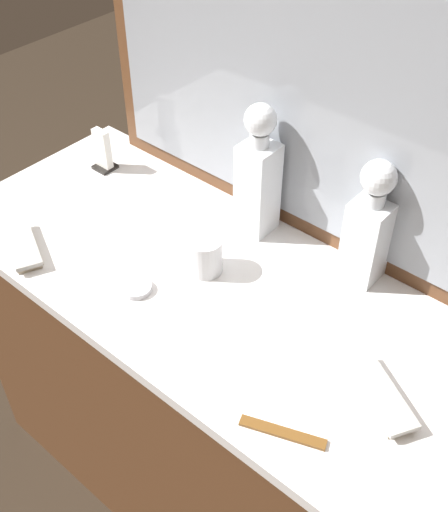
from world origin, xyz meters
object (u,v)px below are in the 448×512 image
(crystal_decanter_rear, at_px, (258,182))
(crystal_tumbler_front, at_px, (205,256))
(porcelain_dish, at_px, (137,288))
(silver_brush_far_left, at_px, (23,246))
(tortoiseshell_comb, at_px, (283,432))
(silver_brush_rear, at_px, (380,395))
(napkin_holder, at_px, (103,153))
(crystal_decanter_far_left, at_px, (368,233))

(crystal_decanter_rear, relative_size, crystal_tumbler_front, 3.78)
(crystal_tumbler_front, bearing_deg, porcelain_dish, -114.86)
(silver_brush_far_left, relative_size, tortoiseshell_comb, 1.19)
(crystal_tumbler_front, bearing_deg, silver_brush_rear, -6.36)
(silver_brush_far_left, height_order, napkin_holder, napkin_holder)
(crystal_decanter_rear, xyz_separation_m, porcelain_dish, (-0.06, -0.32, -0.12))
(silver_brush_rear, distance_m, napkin_holder, 0.91)
(porcelain_dish, xyz_separation_m, napkin_holder, (-0.38, 0.25, 0.04))
(crystal_tumbler_front, bearing_deg, crystal_decanter_far_left, 38.07)
(tortoiseshell_comb, bearing_deg, crystal_decanter_rear, 133.21)
(crystal_decanter_far_left, xyz_separation_m, crystal_decanter_rear, (-0.26, -0.02, 0.01))
(crystal_decanter_rear, relative_size, porcelain_dish, 4.98)
(crystal_decanter_far_left, relative_size, crystal_tumbler_front, 3.41)
(crystal_tumbler_front, height_order, porcelain_dish, crystal_tumbler_front)
(crystal_tumbler_front, height_order, silver_brush_far_left, crystal_tumbler_front)
(silver_brush_far_left, distance_m, napkin_holder, 0.35)
(crystal_tumbler_front, distance_m, tortoiseshell_comb, 0.42)
(silver_brush_far_left, height_order, tortoiseshell_comb, silver_brush_far_left)
(crystal_decanter_rear, relative_size, silver_brush_rear, 1.80)
(silver_brush_far_left, xyz_separation_m, porcelain_dish, (0.28, 0.08, -0.01))
(tortoiseshell_comb, bearing_deg, silver_brush_rear, 62.30)
(crystal_decanter_rear, xyz_separation_m, crystal_tumbler_front, (0.01, -0.18, -0.09))
(silver_brush_rear, bearing_deg, silver_brush_far_left, -168.24)
(silver_brush_rear, height_order, tortoiseshell_comb, silver_brush_rear)
(silver_brush_far_left, bearing_deg, tortoiseshell_comb, 0.11)
(porcelain_dish, bearing_deg, crystal_decanter_rear, 79.74)
(silver_brush_rear, distance_m, porcelain_dish, 0.52)
(crystal_tumbler_front, xyz_separation_m, tortoiseshell_comb, (0.36, -0.21, -0.03))
(crystal_tumbler_front, bearing_deg, tortoiseshell_comb, -30.40)
(crystal_decanter_far_left, bearing_deg, crystal_tumbler_front, -141.93)
(crystal_tumbler_front, relative_size, silver_brush_far_left, 0.48)
(crystal_decanter_far_left, distance_m, crystal_decanter_rear, 0.26)
(porcelain_dish, relative_size, napkin_holder, 0.57)
(crystal_tumbler_front, xyz_separation_m, porcelain_dish, (-0.06, -0.14, -0.03))
(tortoiseshell_comb, bearing_deg, porcelain_dish, 170.02)
(crystal_tumbler_front, height_order, napkin_holder, napkin_holder)
(crystal_decanter_far_left, bearing_deg, silver_brush_rear, -52.59)
(silver_brush_rear, bearing_deg, napkin_holder, 169.53)
(porcelain_dish, relative_size, tortoiseshell_comb, 0.43)
(crystal_decanter_far_left, bearing_deg, porcelain_dish, -133.40)
(crystal_decanter_rear, height_order, crystal_tumbler_front, crystal_decanter_rear)
(crystal_decanter_rear, height_order, silver_brush_far_left, crystal_decanter_rear)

